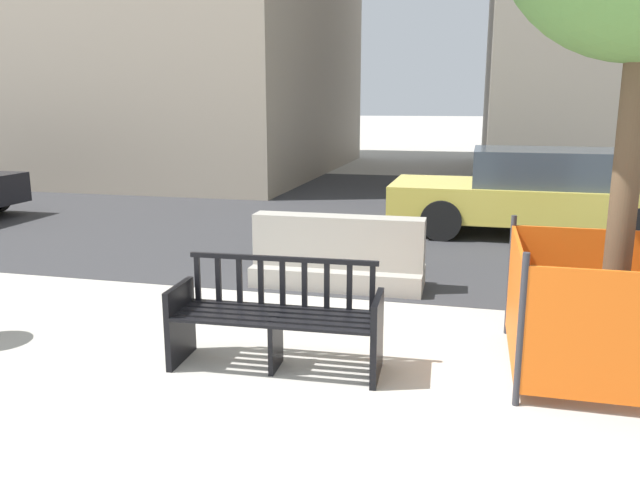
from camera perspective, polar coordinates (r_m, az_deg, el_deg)
The scene contains 6 objects.
ground_plane at distance 4.46m, azimuth -2.25°, elevation -15.94°, with size 200.00×200.00×0.00m, color #ADA89E.
street_asphalt at distance 12.69m, azimuth 8.68°, elevation 2.72°, with size 120.00×12.00×0.01m, color #333335.
street_bench at distance 5.08m, azimuth -4.03°, elevation -7.39°, with size 1.71×0.60×0.88m.
jersey_barrier_centre at distance 7.31m, azimuth 1.65°, elevation -1.64°, with size 2.01×0.70×0.84m.
construction_fence at distance 5.41m, azimuth 25.18°, elevation -5.51°, with size 1.52×1.52×1.12m.
car_taxi_near at distance 10.75m, azimuth 19.26°, elevation 4.15°, with size 4.59×2.01×1.39m.
Camera 1 is at (1.10, -3.76, 2.12)m, focal length 35.00 mm.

